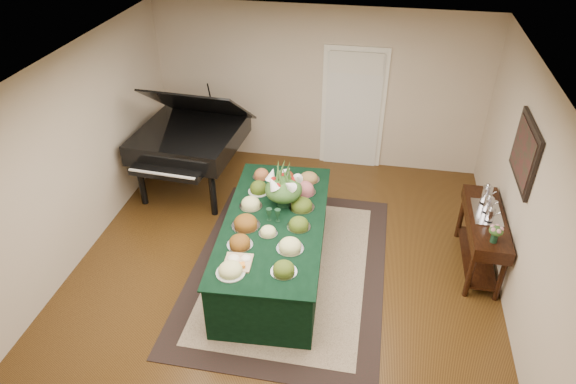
% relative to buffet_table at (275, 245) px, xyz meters
% --- Properties ---
extents(ground, '(6.00, 6.00, 0.00)m').
position_rel_buffet_table_xyz_m(ground, '(0.12, -0.01, -0.40)').
color(ground, black).
rests_on(ground, ground).
extents(area_rug, '(2.51, 3.51, 0.01)m').
position_rel_buffet_table_xyz_m(area_rug, '(0.18, 0.04, -0.40)').
color(area_rug, black).
rests_on(area_rug, ground).
extents(kitchen_doorway, '(1.05, 0.07, 2.10)m').
position_rel_buffet_table_xyz_m(kitchen_doorway, '(0.72, 2.96, 0.62)').
color(kitchen_doorway, white).
rests_on(kitchen_doorway, ground).
extents(buffet_table, '(1.41, 2.72, 0.80)m').
position_rel_buffet_table_xyz_m(buffet_table, '(0.00, 0.00, 0.00)').
color(buffet_table, black).
rests_on(buffet_table, ground).
extents(food_platters, '(0.98, 2.35, 0.13)m').
position_rel_buffet_table_xyz_m(food_platters, '(-0.02, 0.06, 0.45)').
color(food_platters, silver).
rests_on(food_platters, buffet_table).
extents(cutting_board, '(0.32, 0.32, 0.10)m').
position_rel_buffet_table_xyz_m(cutting_board, '(-0.23, -0.83, 0.43)').
color(cutting_board, tan).
rests_on(cutting_board, buffet_table).
extents(green_goblets, '(0.18, 0.08, 0.18)m').
position_rel_buffet_table_xyz_m(green_goblets, '(-0.01, -0.01, 0.49)').
color(green_goblets, black).
rests_on(green_goblets, buffet_table).
extents(floral_centerpiece, '(0.50, 0.50, 0.50)m').
position_rel_buffet_table_xyz_m(floral_centerpiece, '(0.05, 0.36, 0.69)').
color(floral_centerpiece, black).
rests_on(floral_centerpiece, buffet_table).
extents(grand_piano, '(1.70, 1.89, 1.82)m').
position_rel_buffet_table_xyz_m(grand_piano, '(-1.70, 1.70, 0.52)').
color(grand_piano, black).
rests_on(grand_piano, ground).
extents(wicker_basket, '(0.34, 0.34, 0.21)m').
position_rel_buffet_table_xyz_m(wicker_basket, '(-0.69, 1.43, -0.30)').
color(wicker_basket, '#9E6E3F').
rests_on(wicker_basket, ground).
extents(mahogany_sideboard, '(0.45, 1.42, 0.82)m').
position_rel_buffet_table_xyz_m(mahogany_sideboard, '(2.61, 0.56, 0.23)').
color(mahogany_sideboard, black).
rests_on(mahogany_sideboard, ground).
extents(tea_service, '(0.34, 0.58, 0.30)m').
position_rel_buffet_table_xyz_m(tea_service, '(2.61, 0.67, 0.53)').
color(tea_service, silver).
rests_on(tea_service, mahogany_sideboard).
extents(pink_bouquet, '(0.18, 0.18, 0.23)m').
position_rel_buffet_table_xyz_m(pink_bouquet, '(2.61, 0.05, 0.57)').
color(pink_bouquet, black).
rests_on(pink_bouquet, mahogany_sideboard).
extents(wall_painting, '(0.05, 0.95, 0.75)m').
position_rel_buffet_table_xyz_m(wall_painting, '(2.84, 0.56, 1.35)').
color(wall_painting, black).
rests_on(wall_painting, ground).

